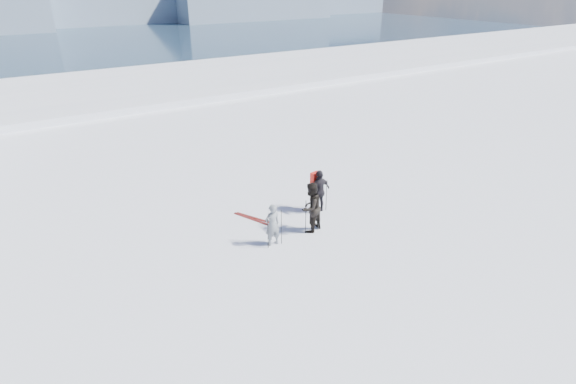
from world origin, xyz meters
The scene contains 7 objects.
lake_basin centered at (0.00, 30.00, -6.50)m, with size 820.00×820.00×71.62m.
skier_grey centered at (-2.79, 2.72, 0.78)m, with size 0.57×0.37×1.56m, color gray.
skier_dark centered at (-1.14, 2.79, 0.95)m, with size 0.92×0.72×1.90m, color black.
skier_pack centered at (0.03, 3.83, 0.88)m, with size 1.03×0.43×1.76m, color black.
backpack centered at (0.00, 4.08, 2.01)m, with size 0.38×0.21×0.50m, color red.
ski_poles centered at (-1.25, 3.04, 0.64)m, with size 3.39×1.24×1.36m.
skis_loose centered at (-2.48, 4.71, 0.01)m, with size 0.93×1.60×0.03m.
Camera 1 is at (-9.63, -8.79, 8.41)m, focal length 28.00 mm.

